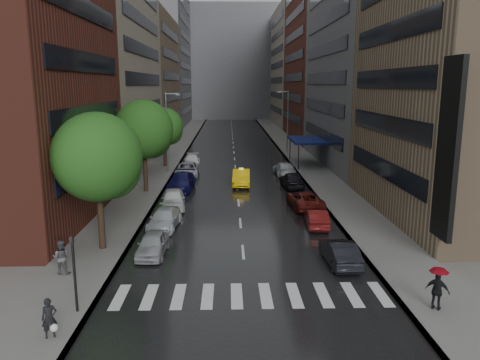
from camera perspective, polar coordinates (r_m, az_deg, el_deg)
name	(u,v)px	position (r m, az deg, el deg)	size (l,w,h in m)	color
ground	(245,279)	(25.05, 0.67, -11.95)	(220.00, 220.00, 0.00)	gray
road	(234,149)	(73.63, -0.78, 3.81)	(14.00, 140.00, 0.01)	black
sidewalk_left	(176,149)	(74.06, -7.78, 3.81)	(4.00, 140.00, 0.15)	gray
sidewalk_right	(291,148)	(74.28, 6.19, 3.87)	(4.00, 140.00, 0.15)	gray
crosswalk	(251,295)	(23.23, 1.37, -13.89)	(13.15, 2.80, 0.01)	silver
buildings_left	(144,48)	(83.16, -11.68, 15.51)	(8.00, 108.00, 38.00)	maroon
buildings_right	(323,53)	(81.36, 10.13, 14.99)	(8.05, 109.10, 36.00)	#937A5B
building_far	(231,63)	(141.07, -1.16, 14.06)	(40.00, 14.00, 32.00)	slate
tree_near	(97,157)	(28.84, -17.01, 2.68)	(5.31, 5.31, 8.46)	#382619
tree_mid	(144,130)	(43.90, -11.67, 6.03)	(5.43, 5.43, 8.65)	#382619
tree_far	(164,127)	(57.53, -9.24, 6.45)	(4.57, 4.57, 7.28)	#382619
taxi	(241,177)	(46.97, 0.16, 0.32)	(1.71, 4.89, 1.61)	yellow
parked_cars_left	(180,184)	(44.41, -7.29, -0.53)	(2.63, 35.54, 1.60)	#A9A9AF
parked_cars_right	(300,192)	(41.43, 7.28, -1.43)	(2.79, 31.14, 1.58)	black
ped_bag_walker	(50,319)	(20.64, -22.19, -15.40)	(0.71, 0.60, 1.63)	black
ped_black_umbrella	(61,252)	(26.57, -21.01, -8.16)	(0.96, 0.98, 2.09)	#535459
ped_red_umbrella	(438,285)	(22.90, 22.99, -11.66)	(1.08, 0.96, 2.01)	black
traffic_light	(74,267)	(21.86, -19.58, -9.96)	(0.18, 0.15, 3.45)	black
street_lamp_left	(167,130)	(53.63, -8.85, 6.00)	(1.74, 0.22, 9.00)	gray
street_lamp_right	(287,120)	(68.68, 5.77, 7.29)	(1.74, 0.22, 9.00)	gray
awning	(307,140)	(59.18, 8.15, 4.83)	(4.00, 8.00, 3.12)	navy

